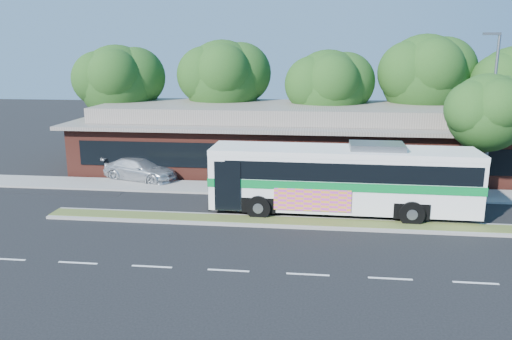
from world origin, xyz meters
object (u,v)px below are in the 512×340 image
object	(u,v)px
transit_bus	(343,175)
sedan	(140,169)
sidewalk_tree	(492,111)
lamp_post	(491,112)

from	to	relation	value
transit_bus	sedan	world-z (taller)	transit_bus
transit_bus	sidewalk_tree	world-z (taller)	sidewalk_tree
lamp_post	sedan	bearing A→B (deg)	174.98
transit_bus	sedan	bearing A→B (deg)	157.61
lamp_post	sidewalk_tree	world-z (taller)	lamp_post
sedan	sidewalk_tree	world-z (taller)	sidewalk_tree
lamp_post	transit_bus	size ratio (longest dim) A/B	0.68
sedan	lamp_post	bearing A→B (deg)	-76.99
transit_bus	sedan	xyz separation A→B (m)	(-12.53, 5.40, -1.34)
transit_bus	lamp_post	bearing A→B (deg)	25.25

